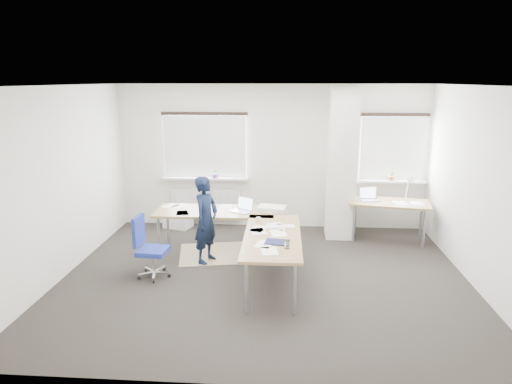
# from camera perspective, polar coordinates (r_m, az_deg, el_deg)

# --- Properties ---
(ground) EXTENTS (6.00, 6.00, 0.00)m
(ground) POSITION_cam_1_polar(r_m,az_deg,el_deg) (6.95, 1.06, -10.59)
(ground) COLOR black
(ground) RESTS_ON ground
(room_shell) EXTENTS (6.04, 5.04, 2.82)m
(room_shell) POSITION_cam_1_polar(r_m,az_deg,el_deg) (6.86, 2.86, 4.39)
(room_shell) COLOR beige
(room_shell) RESTS_ON ground
(floor_mat) EXTENTS (1.40, 1.25, 0.01)m
(floor_mat) POSITION_cam_1_polar(r_m,az_deg,el_deg) (7.86, -4.94, -7.63)
(floor_mat) COLOR #978252
(floor_mat) RESTS_ON ground
(white_crate) EXTENTS (0.59, 0.49, 0.30)m
(white_crate) POSITION_cam_1_polar(r_m,az_deg,el_deg) (9.25, -9.71, -3.46)
(white_crate) COLOR white
(white_crate) RESTS_ON ground
(desk_main) EXTENTS (2.43, 2.60, 0.96)m
(desk_main) POSITION_cam_1_polar(r_m,az_deg,el_deg) (7.12, -1.44, -3.99)
(desk_main) COLOR olive
(desk_main) RESTS_ON ground
(desk_side) EXTENTS (1.50, 0.93, 1.22)m
(desk_side) POSITION_cam_1_polar(r_m,az_deg,el_deg) (8.61, 16.32, -1.44)
(desk_side) COLOR olive
(desk_side) RESTS_ON ground
(task_chair) EXTENTS (0.51, 0.51, 0.94)m
(task_chair) POSITION_cam_1_polar(r_m,az_deg,el_deg) (7.03, -12.95, -8.31)
(task_chair) COLOR navy
(task_chair) RESTS_ON ground
(person) EXTENTS (0.50, 0.60, 1.41)m
(person) POSITION_cam_1_polar(r_m,az_deg,el_deg) (7.31, -6.26, -3.47)
(person) COLOR black
(person) RESTS_ON ground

